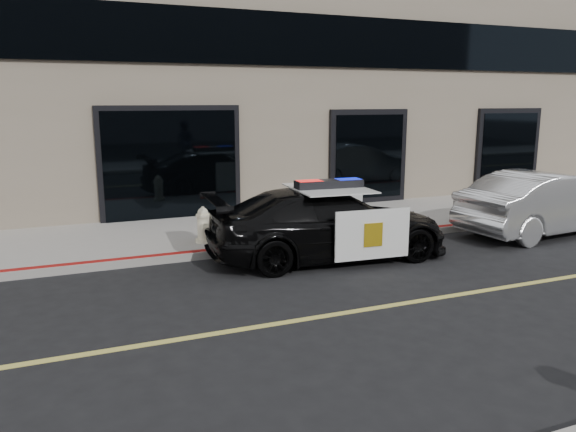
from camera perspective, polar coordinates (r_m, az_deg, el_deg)
name	(u,v)px	position (r m, az deg, el deg)	size (l,w,h in m)	color
ground	(339,314)	(8.16, 5.22, -9.89)	(120.00, 120.00, 0.00)	black
sidewalk_n	(232,231)	(12.81, -5.70, -1.54)	(60.00, 3.50, 0.15)	gray
police_car	(328,223)	(10.74, 4.14, -0.75)	(2.55, 4.93, 1.53)	black
silver_sedan	(546,203)	(13.94, 24.75, 1.21)	(4.47, 1.91, 1.43)	silver
fire_hydrant	(203,226)	(11.51, -8.60, -0.98)	(0.33, 0.46, 0.73)	#FDF4C8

